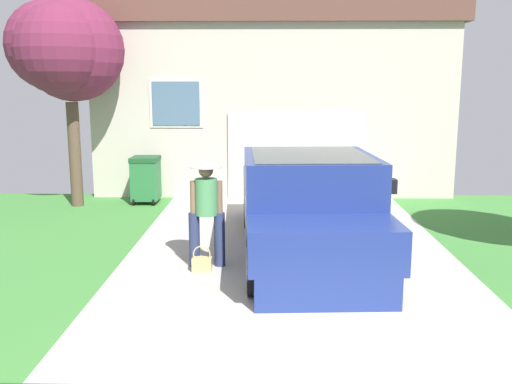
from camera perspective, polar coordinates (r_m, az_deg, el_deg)
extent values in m
cube|color=#B7B0A4|center=(9.64, 3.29, -5.61)|extent=(5.20, 9.00, 0.06)
cube|color=navy|center=(9.50, 4.75, -4.38)|extent=(2.05, 5.52, 0.42)
cube|color=navy|center=(8.74, 5.27, -0.23)|extent=(2.04, 2.37, 1.21)
cube|color=#1E2833|center=(8.68, 5.31, 2.12)|extent=(1.80, 2.18, 0.51)
cube|color=navy|center=(7.24, 6.79, -5.23)|extent=(1.98, 1.09, 0.56)
cube|color=black|center=(11.02, 3.82, -0.95)|extent=(2.04, 2.26, 0.06)
cube|color=navy|center=(11.10, 8.65, 0.39)|extent=(0.17, 2.17, 0.58)
cube|color=navy|center=(10.92, -1.06, 0.34)|extent=(0.17, 2.17, 0.58)
cube|color=navy|center=(12.01, 3.35, 1.29)|extent=(1.93, 0.16, 0.58)
cube|color=black|center=(8.13, 13.46, 0.59)|extent=(0.11, 0.18, 0.20)
cylinder|color=black|center=(7.64, 12.83, -6.96)|extent=(0.30, 0.81, 0.80)
cylinder|color=#9E9EA3|center=(7.64, 12.83, -6.96)|extent=(0.30, 0.45, 0.44)
cylinder|color=black|center=(7.40, 0.10, -7.26)|extent=(0.30, 0.81, 0.80)
cylinder|color=#9E9EA3|center=(7.40, 0.10, -7.26)|extent=(0.30, 0.45, 0.44)
cylinder|color=black|center=(10.93, 8.29, -1.40)|extent=(0.30, 0.81, 0.80)
cylinder|color=#9E9EA3|center=(10.93, 8.29, -1.40)|extent=(0.30, 0.45, 0.44)
cylinder|color=black|center=(10.77, -0.50, -1.48)|extent=(0.30, 0.81, 0.80)
cylinder|color=#9E9EA3|center=(10.77, -0.50, -1.48)|extent=(0.30, 0.45, 0.44)
cylinder|color=navy|center=(8.55, -6.18, -4.76)|extent=(0.16, 0.16, 0.81)
cylinder|color=navy|center=(8.55, -3.66, -4.73)|extent=(0.16, 0.16, 0.81)
cylinder|color=#4C9356|center=(8.40, -4.99, -0.49)|extent=(0.33, 0.33, 0.54)
cylinder|color=brown|center=(8.42, -6.30, -1.02)|extent=(0.09, 0.09, 0.63)
cylinder|color=brown|center=(8.41, -3.66, -0.98)|extent=(0.09, 0.09, 0.63)
sphere|color=brown|center=(8.33, -5.04, 2.18)|extent=(0.22, 0.22, 0.22)
cylinder|color=#BCB2A3|center=(8.32, -5.04, 2.51)|extent=(0.47, 0.47, 0.01)
cone|color=#BCB2A3|center=(8.31, -5.05, 2.91)|extent=(0.23, 0.23, 0.12)
cube|color=tan|center=(8.41, -5.43, -7.21)|extent=(0.28, 0.17, 0.20)
torus|color=tan|center=(8.36, -5.45, -6.23)|extent=(0.26, 0.02, 0.26)
cube|color=beige|center=(16.76, 1.60, 8.56)|extent=(8.58, 6.81, 4.06)
cube|color=brown|center=(16.86, 1.65, 17.28)|extent=(8.92, 7.09, 1.05)
cube|color=silver|center=(13.44, 3.95, 3.58)|extent=(3.16, 0.06, 2.01)
cube|color=slate|center=(13.49, -8.00, 8.77)|extent=(1.10, 0.05, 1.00)
cube|color=silver|center=(13.50, -7.99, 8.77)|extent=(1.23, 0.02, 1.12)
cylinder|color=brown|center=(13.19, -17.65, 3.58)|extent=(0.27, 0.27, 2.29)
sphere|color=maroon|center=(13.16, -19.80, 13.63)|extent=(1.89, 1.89, 1.89)
sphere|color=maroon|center=(13.20, -17.86, 13.37)|extent=(2.19, 2.19, 2.19)
sphere|color=maroon|center=(12.82, -19.07, 13.38)|extent=(1.89, 1.89, 1.89)
cube|color=#286B38|center=(13.19, -10.95, 1.17)|extent=(0.58, 0.68, 0.87)
cube|color=#1C4A27|center=(13.12, -11.03, 3.26)|extent=(0.60, 0.71, 0.10)
cylinder|color=black|center=(13.06, -12.08, -0.92)|extent=(0.05, 0.18, 0.18)
cylinder|color=black|center=(12.97, -10.18, -0.93)|extent=(0.05, 0.18, 0.18)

